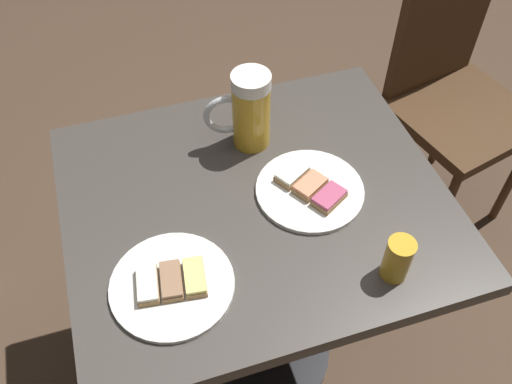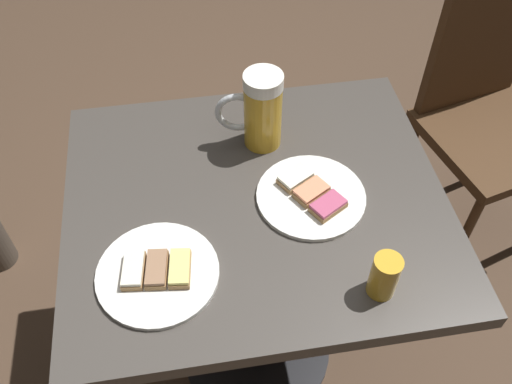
% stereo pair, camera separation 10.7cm
% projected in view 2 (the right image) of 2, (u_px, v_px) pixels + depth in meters
% --- Properties ---
extents(ground_plane, '(6.00, 6.00, 0.00)m').
position_uv_depth(ground_plane, '(256.00, 348.00, 1.68)').
color(ground_plane, '#4C3828').
extents(cafe_table, '(0.67, 0.78, 0.71)m').
position_uv_depth(cafe_table, '(256.00, 243.00, 1.26)').
color(cafe_table, black).
rests_on(cafe_table, ground_plane).
extents(plate_near, '(0.23, 0.23, 0.03)m').
position_uv_depth(plate_near, '(157.00, 272.00, 1.01)').
color(plate_near, white).
rests_on(plate_near, cafe_table).
extents(plate_far, '(0.22, 0.22, 0.03)m').
position_uv_depth(plate_far, '(311.00, 195.00, 1.13)').
color(plate_far, white).
rests_on(plate_far, cafe_table).
extents(beer_mug, '(0.08, 0.14, 0.18)m').
position_uv_depth(beer_mug, '(260.00, 110.00, 1.17)').
color(beer_mug, gold).
rests_on(beer_mug, cafe_table).
extents(beer_glass_small, '(0.05, 0.05, 0.09)m').
position_uv_depth(beer_glass_small, '(384.00, 276.00, 0.96)').
color(beer_glass_small, gold).
rests_on(beer_glass_small, cafe_table).
extents(cafe_chair, '(0.46, 0.46, 0.91)m').
position_uv_depth(cafe_chair, '(489.00, 104.00, 1.62)').
color(cafe_chair, '#472D19').
rests_on(cafe_chair, ground_plane).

